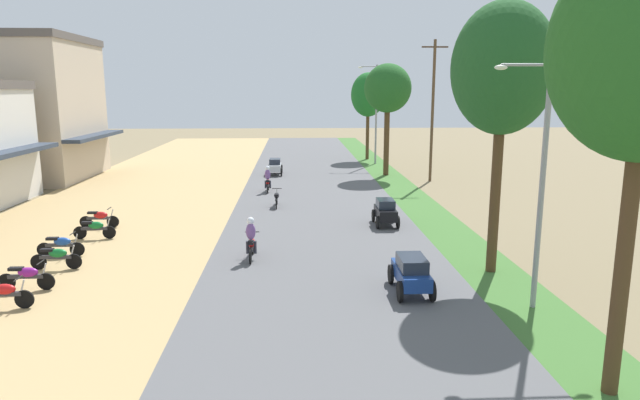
{
  "coord_description": "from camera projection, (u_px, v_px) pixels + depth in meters",
  "views": [
    {
      "loc": [
        -1.24,
        -3.84,
        6.4
      ],
      "look_at": [
        -0.2,
        18.42,
        1.96
      ],
      "focal_mm": 31.26,
      "sensor_mm": 36.0,
      "label": 1
    }
  ],
  "objects": [
    {
      "name": "parked_motorbike_fourth",
      "position": [
        61.0,
        244.0,
        21.38
      ],
      "size": [
        1.8,
        0.54,
        0.94
      ],
      "color": "black",
      "rests_on": "dirt_shoulder"
    },
    {
      "name": "parked_motorbike_third",
      "position": [
        57.0,
        256.0,
        19.86
      ],
      "size": [
        1.8,
        0.54,
        0.94
      ],
      "color": "black",
      "rests_on": "dirt_shoulder"
    },
    {
      "name": "parked_motorbike_second",
      "position": [
        27.0,
        275.0,
        17.79
      ],
      "size": [
        1.8,
        0.54,
        0.94
      ],
      "color": "black",
      "rests_on": "dirt_shoulder"
    },
    {
      "name": "motorbike_ahead_second",
      "position": [
        251.0,
        239.0,
        20.92
      ],
      "size": [
        0.54,
        1.8,
        1.66
      ],
      "color": "black",
      "rests_on": "road_strip"
    },
    {
      "name": "median_tree_second",
      "position": [
        503.0,
        70.0,
        18.42
      ],
      "size": [
        3.42,
        3.42,
        9.22
      ],
      "color": "#4C351E",
      "rests_on": "median_strip"
    },
    {
      "name": "car_hatchback_black",
      "position": [
        385.0,
        211.0,
        26.27
      ],
      "size": [
        1.04,
        2.0,
        1.23
      ],
      "color": "black",
      "rests_on": "road_strip"
    },
    {
      "name": "parked_motorbike_sixth",
      "position": [
        100.0,
        217.0,
        25.85
      ],
      "size": [
        1.8,
        0.54,
        0.94
      ],
      "color": "black",
      "rests_on": "dirt_shoulder"
    },
    {
      "name": "median_tree_third",
      "position": [
        388.0,
        89.0,
        40.68
      ],
      "size": [
        3.45,
        3.45,
        8.2
      ],
      "color": "#4C351E",
      "rests_on": "median_strip"
    },
    {
      "name": "median_tree_fourth",
      "position": [
        368.0,
        95.0,
        50.29
      ],
      "size": [
        3.1,
        3.1,
        7.84
      ],
      "color": "#4C351E",
      "rests_on": "median_strip"
    },
    {
      "name": "car_sedan_silver",
      "position": [
        275.0,
        166.0,
        41.88
      ],
      "size": [
        1.1,
        2.26,
        1.19
      ],
      "color": "#B7BCC1",
      "rests_on": "road_strip"
    },
    {
      "name": "car_sedan_blue",
      "position": [
        411.0,
        272.0,
        17.52
      ],
      "size": [
        1.1,
        2.26,
        1.19
      ],
      "color": "navy",
      "rests_on": "road_strip"
    },
    {
      "name": "motorbike_ahead_third",
      "position": [
        277.0,
        198.0,
        30.46
      ],
      "size": [
        0.54,
        1.8,
        0.94
      ],
      "color": "black",
      "rests_on": "road_strip"
    },
    {
      "name": "parked_motorbike_fifth",
      "position": [
        95.0,
        228.0,
        23.92
      ],
      "size": [
        1.8,
        0.54,
        0.94
      ],
      "color": "black",
      "rests_on": "dirt_shoulder"
    },
    {
      "name": "parked_motorbike_nearest",
      "position": [
        3.0,
        293.0,
        16.28
      ],
      "size": [
        1.8,
        0.54,
        0.94
      ],
      "color": "black",
      "rests_on": "dirt_shoulder"
    },
    {
      "name": "shophouse_far",
      "position": [
        31.0,
        108.0,
        39.68
      ],
      "size": [
        8.96,
        9.45,
        10.1
      ],
      "color": "#C6B299",
      "rests_on": "ground"
    },
    {
      "name": "streetlamp_near",
      "position": [
        543.0,
        168.0,
        15.71
      ],
      "size": [
        3.16,
        0.2,
        7.14
      ],
      "color": "gray",
      "rests_on": "median_strip"
    },
    {
      "name": "utility_pole_near",
      "position": [
        433.0,
        109.0,
        38.48
      ],
      "size": [
        1.8,
        0.2,
        9.71
      ],
      "color": "brown",
      "rests_on": "ground"
    },
    {
      "name": "motorbike_ahead_fourth",
      "position": [
        268.0,
        180.0,
        34.76
      ],
      "size": [
        0.54,
        1.8,
        1.66
      ],
      "color": "black",
      "rests_on": "road_strip"
    },
    {
      "name": "streetlamp_mid",
      "position": [
        376.0,
        108.0,
        47.37
      ],
      "size": [
        3.16,
        0.2,
        8.37
      ],
      "color": "gray",
      "rests_on": "median_strip"
    }
  ]
}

